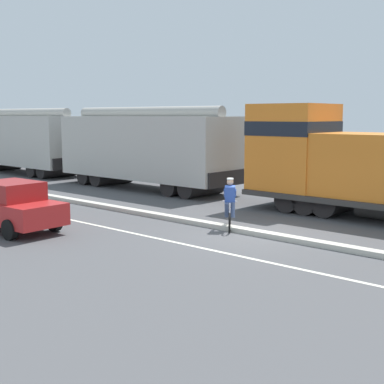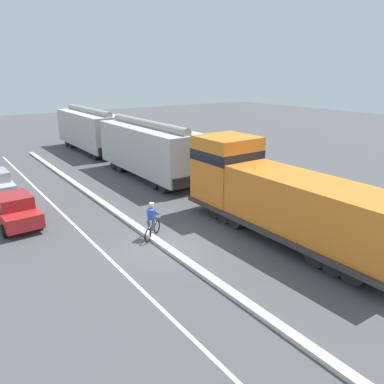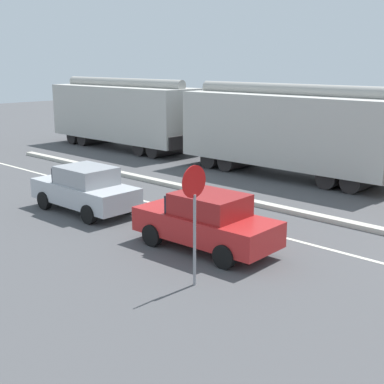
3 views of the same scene
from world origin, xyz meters
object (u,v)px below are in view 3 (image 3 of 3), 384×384
hopper_car_lead (288,131)px  hopper_car_middle (123,114)px  parked_car_silver (85,189)px  parked_car_red (206,221)px  stop_sign (194,202)px

hopper_car_lead → hopper_car_middle: size_ratio=1.00×
parked_car_silver → parked_car_red: bearing=-89.7°
hopper_car_middle → parked_car_red: size_ratio=2.49×
hopper_car_lead → stop_sign: (-11.90, -5.32, -0.05)m
hopper_car_middle → parked_car_red: 18.40m
parked_car_red → stop_sign: 2.77m
hopper_car_lead → stop_sign: bearing=-155.9°
hopper_car_lead → parked_car_red: hopper_car_lead is taller
hopper_car_middle → parked_car_red: (-9.86, -15.49, -1.26)m
parked_car_red → parked_car_silver: size_ratio=1.01×
hopper_car_middle → stop_sign: hopper_car_middle is taller
parked_car_red → stop_sign: size_ratio=1.48×
hopper_car_lead → parked_car_red: bearing=-158.5°
hopper_car_middle → hopper_car_lead: bearing=-90.0°
hopper_car_middle → parked_car_silver: size_ratio=2.51×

